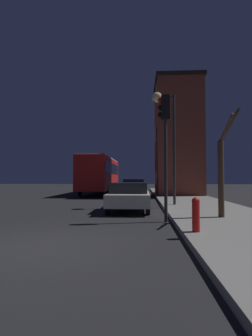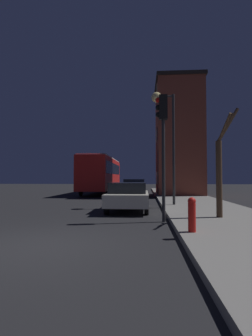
{
  "view_description": "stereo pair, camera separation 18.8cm",
  "coord_description": "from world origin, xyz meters",
  "px_view_note": "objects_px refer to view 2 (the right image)",
  "views": [
    {
      "loc": [
        2.39,
        -5.98,
        1.58
      ],
      "look_at": [
        1.36,
        10.83,
        2.22
      ],
      "focal_mm": 28.0,
      "sensor_mm": 36.0,
      "label": 1
    },
    {
      "loc": [
        2.58,
        -5.96,
        1.58
      ],
      "look_at": [
        1.36,
        10.83,
        2.22
      ],
      "focal_mm": 28.0,
      "sensor_mm": 36.0,
      "label": 2
    }
  ],
  "objects_px": {
    "bus": "(102,172)",
    "fire_hydrant": "(192,214)",
    "traffic_light": "(162,131)",
    "bare_tree": "(221,167)",
    "car_near_lane": "(128,196)",
    "car_mid_lane": "(135,188)",
    "streetlamp": "(163,117)"
  },
  "relations": [
    {
      "from": "bus",
      "to": "car_near_lane",
      "type": "xyz_separation_m",
      "value": [
        3.58,
        -13.62,
        -1.4
      ]
    },
    {
      "from": "car_near_lane",
      "to": "car_mid_lane",
      "type": "bearing_deg",
      "value": 90.29
    },
    {
      "from": "car_near_lane",
      "to": "fire_hydrant",
      "type": "bearing_deg",
      "value": -70.17
    },
    {
      "from": "bare_tree",
      "to": "car_mid_lane",
      "type": "distance_m",
      "value": 12.1
    },
    {
      "from": "bus",
      "to": "fire_hydrant",
      "type": "relative_size",
      "value": 12.94
    },
    {
      "from": "fire_hydrant",
      "to": "car_mid_lane",
      "type": "bearing_deg",
      "value": 98.31
    },
    {
      "from": "car_mid_lane",
      "to": "traffic_light",
      "type": "bearing_deg",
      "value": -82.74
    },
    {
      "from": "traffic_light",
      "to": "car_near_lane",
      "type": "distance_m",
      "value": 4.27
    },
    {
      "from": "streetlamp",
      "to": "bus",
      "type": "xyz_separation_m",
      "value": [
        -5.37,
        12.18,
        -2.71
      ]
    },
    {
      "from": "car_near_lane",
      "to": "fire_hydrant",
      "type": "xyz_separation_m",
      "value": [
        2.02,
        -5.62,
        -0.08
      ]
    },
    {
      "from": "fire_hydrant",
      "to": "traffic_light",
      "type": "bearing_deg",
      "value": 103.09
    },
    {
      "from": "streetlamp",
      "to": "car_mid_lane",
      "type": "distance_m",
      "value": 8.38
    },
    {
      "from": "bare_tree",
      "to": "car_near_lane",
      "type": "relative_size",
      "value": 0.94
    },
    {
      "from": "bus",
      "to": "fire_hydrant",
      "type": "distance_m",
      "value": 20.09
    },
    {
      "from": "streetlamp",
      "to": "car_mid_lane",
      "type": "relative_size",
      "value": 1.28
    },
    {
      "from": "bus",
      "to": "car_near_lane",
      "type": "height_order",
      "value": "bus"
    },
    {
      "from": "traffic_light",
      "to": "bus",
      "type": "distance_m",
      "value": 17.5
    },
    {
      "from": "traffic_light",
      "to": "bare_tree",
      "type": "distance_m",
      "value": 2.47
    },
    {
      "from": "bare_tree",
      "to": "car_mid_lane",
      "type": "height_order",
      "value": "bare_tree"
    },
    {
      "from": "streetlamp",
      "to": "car_near_lane",
      "type": "xyz_separation_m",
      "value": [
        -1.79,
        -1.44,
        -4.11
      ]
    },
    {
      "from": "car_near_lane",
      "to": "car_mid_lane",
      "type": "xyz_separation_m",
      "value": [
        -0.04,
        8.53,
        0.04
      ]
    },
    {
      "from": "bus",
      "to": "car_near_lane",
      "type": "bearing_deg",
      "value": -75.27
    },
    {
      "from": "bare_tree",
      "to": "car_mid_lane",
      "type": "relative_size",
      "value": 0.85
    },
    {
      "from": "traffic_light",
      "to": "bare_tree",
      "type": "xyz_separation_m",
      "value": [
        2.09,
        0.13,
        -1.31
      ]
    },
    {
      "from": "bus",
      "to": "car_mid_lane",
      "type": "bearing_deg",
      "value": -55.19
    },
    {
      "from": "bus",
      "to": "fire_hydrant",
      "type": "xyz_separation_m",
      "value": [
        5.61,
        -19.24,
        -1.48
      ]
    },
    {
      "from": "car_mid_lane",
      "to": "streetlamp",
      "type": "bearing_deg",
      "value": -75.47
    },
    {
      "from": "bare_tree",
      "to": "car_near_lane",
      "type": "height_order",
      "value": "bare_tree"
    },
    {
      "from": "car_near_lane",
      "to": "car_mid_lane",
      "type": "relative_size",
      "value": 0.9
    },
    {
      "from": "bare_tree",
      "to": "car_mid_lane",
      "type": "xyz_separation_m",
      "value": [
        -3.57,
        11.5,
        -1.21
      ]
    },
    {
      "from": "traffic_light",
      "to": "bare_tree",
      "type": "relative_size",
      "value": 1.14
    },
    {
      "from": "traffic_light",
      "to": "car_mid_lane",
      "type": "distance_m",
      "value": 12.0
    }
  ]
}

